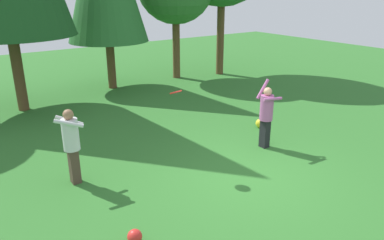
{
  "coord_description": "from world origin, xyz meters",
  "views": [
    {
      "loc": [
        -5.18,
        -5.29,
        4.02
      ],
      "look_at": [
        -0.48,
        1.36,
        1.05
      ],
      "focal_mm": 34.62,
      "sensor_mm": 36.0,
      "label": 1
    }
  ],
  "objects_px": {
    "person_thrower": "(266,112)",
    "ball_yellow": "(260,123)",
    "person_catcher": "(71,140)",
    "frisbee": "(176,92)",
    "ball_red": "(135,237)"
  },
  "relations": [
    {
      "from": "person_thrower",
      "to": "ball_yellow",
      "type": "xyz_separation_m",
      "value": [
        0.93,
        1.08,
        -0.83
      ]
    },
    {
      "from": "person_catcher",
      "to": "frisbee",
      "type": "distance_m",
      "value": 2.42
    },
    {
      "from": "person_thrower",
      "to": "ball_yellow",
      "type": "relative_size",
      "value": 6.66
    },
    {
      "from": "person_catcher",
      "to": "ball_red",
      "type": "xyz_separation_m",
      "value": [
        0.12,
        -2.55,
        -0.86
      ]
    },
    {
      "from": "frisbee",
      "to": "ball_red",
      "type": "distance_m",
      "value": 3.23
    },
    {
      "from": "person_thrower",
      "to": "person_catcher",
      "type": "height_order",
      "value": "person_thrower"
    },
    {
      "from": "person_catcher",
      "to": "frisbee",
      "type": "relative_size",
      "value": 5.2
    },
    {
      "from": "person_thrower",
      "to": "ball_yellow",
      "type": "distance_m",
      "value": 1.65
    },
    {
      "from": "ball_red",
      "to": "frisbee",
      "type": "bearing_deg",
      "value": 42.28
    },
    {
      "from": "ball_red",
      "to": "person_thrower",
      "type": "bearing_deg",
      "value": 18.55
    },
    {
      "from": "ball_red",
      "to": "ball_yellow",
      "type": "bearing_deg",
      "value": 25.4
    },
    {
      "from": "person_catcher",
      "to": "ball_yellow",
      "type": "bearing_deg",
      "value": 18.88
    },
    {
      "from": "person_thrower",
      "to": "person_catcher",
      "type": "bearing_deg",
      "value": -5.33
    },
    {
      "from": "person_thrower",
      "to": "frisbee",
      "type": "bearing_deg",
      "value": 0.0
    },
    {
      "from": "person_thrower",
      "to": "ball_red",
      "type": "bearing_deg",
      "value": 25.49
    }
  ]
}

